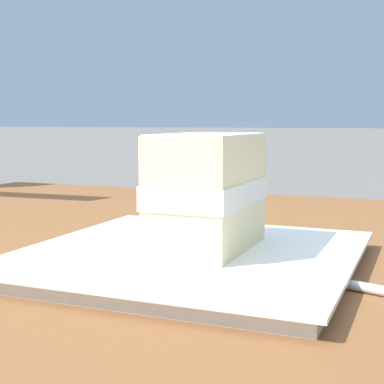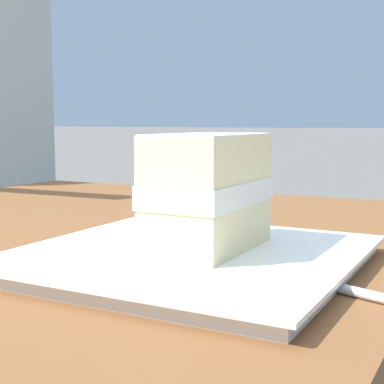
% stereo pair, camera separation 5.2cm
% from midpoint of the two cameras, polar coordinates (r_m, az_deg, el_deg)
% --- Properties ---
extents(dessert_plate, '(0.29, 0.29, 0.02)m').
position_cam_midpoint_polar(dessert_plate, '(0.53, -2.82, -6.48)').
color(dessert_plate, white).
rests_on(dessert_plate, patio_table).
extents(cake_slice, '(0.13, 0.08, 0.10)m').
position_cam_midpoint_polar(cake_slice, '(0.52, -1.31, 0.03)').
color(cake_slice, beige).
rests_on(cake_slice, dessert_plate).
extents(dessert_fork, '(0.07, 0.17, 0.01)m').
position_cam_midpoint_polar(dessert_fork, '(0.48, 9.18, -8.44)').
color(dessert_fork, silver).
rests_on(dessert_fork, patio_table).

